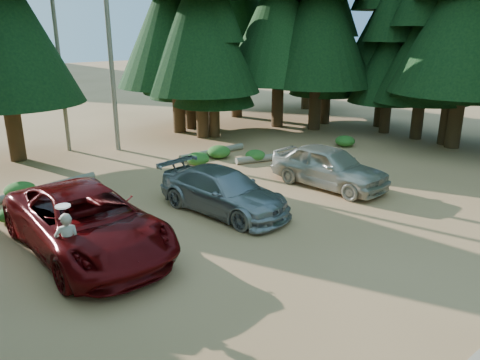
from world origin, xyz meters
The scene contains 19 objects.
ground centered at (0.00, 0.00, 0.00)m, with size 160.00×160.00×0.00m, color #9D6F42.
forest_belt_north centered at (0.00, 15.00, 0.00)m, with size 36.00×7.00×22.00m, color black, non-canonical shape.
forest_belt_east centered at (15.50, 4.00, 0.00)m, with size 6.00×22.00×22.00m, color black, non-canonical shape.
snag_front centered at (0.80, 14.50, 6.00)m, with size 0.24×0.24×12.00m, color slate.
snag_back centered at (-1.20, 16.00, 5.00)m, with size 0.20×0.20×10.00m, color slate.
red_pickup centered at (-5.02, 4.26, 0.89)m, with size 2.96×6.42×1.78m, color #5C0709.
silver_minivan_center centered at (-0.25, 4.22, 0.73)m, with size 2.04×5.01×1.45m, color gray.
silver_minivan_right centered at (4.59, 3.69, 0.82)m, with size 1.93×4.81×1.64m, color #B1AD9D.
frisbee_player centered at (-6.00, 2.97, 1.01)m, with size 0.67×0.54×1.79m.
log_left centered at (-4.31, 10.19, 0.15)m, with size 0.30×0.30×4.26m, color slate.
log_mid centered at (3.92, 10.50, 0.16)m, with size 0.31×0.31×3.79m, color slate.
log_right centered at (6.15, 7.70, 0.16)m, with size 0.32×0.32×5.03m, color slate.
shrub_far_left centered at (-6.15, 7.97, 0.22)m, with size 0.80×0.80×0.44m, color #2A631D.
shrub_left centered at (-5.24, 10.00, 0.31)m, with size 1.13×1.13×0.62m, color #2A631D.
shrub_center_left centered at (-0.58, 6.26, 0.31)m, with size 1.14×1.14×0.63m, color #2A631D.
shrub_center_right centered at (2.38, 9.54, 0.29)m, with size 1.06×1.06×0.58m, color #2A631D.
shrub_right centered at (4.84, 8.34, 0.26)m, with size 0.96×0.96×0.53m, color #2A631D.
shrub_far_right centered at (3.85, 9.88, 0.30)m, with size 1.11×1.11×0.61m, color #2A631D.
shrub_edge_east centered at (10.45, 7.47, 0.28)m, with size 1.03×1.03×0.57m, color #2A631D.
Camera 1 is at (-9.38, -7.67, 5.99)m, focal length 35.00 mm.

